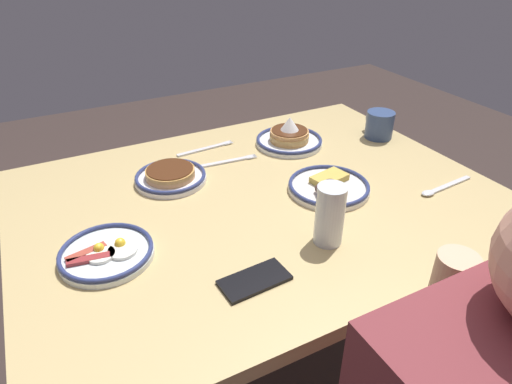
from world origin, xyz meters
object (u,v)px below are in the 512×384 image
Objects in this scene: fork_far at (229,161)px; cell_phone at (255,280)px; plate_far_side at (329,186)px; tea_spoon at (440,189)px; plate_near_main at (289,138)px; drinking_glass at (330,218)px; fork_near at (206,149)px; coffee_mug at (379,124)px; plate_center_pancakes at (171,176)px; plate_far_companion at (106,253)px.

cell_phone is at bearing 71.06° from fork_far.
fork_far is at bearing -59.08° from plate_far_side.
fork_far is at bearing -43.29° from tea_spoon.
plate_near_main reaches higher than plate_far_side.
drinking_glass reaches higher than plate_far_side.
cell_phone is 0.73× the size of fork_near.
plate_far_side is 1.15× the size of tea_spoon.
plate_near_main is 1.10× the size of fork_near.
fork_near is at bearing -63.41° from plate_far_side.
fork_far is (0.53, -0.06, -0.04)m from coffee_mug.
plate_center_pancakes reaches higher than plate_far_companion.
plate_far_companion reaches higher than fork_far.
cell_phone reaches higher than fork_far.
plate_center_pancakes is 0.22m from fork_near.
fork_far is at bearing 5.84° from plate_near_main.
drinking_glass is at bearing 39.19° from coffee_mug.
fork_far is (0.17, -0.28, -0.01)m from plate_far_side.
plate_far_side is 0.42m from coffee_mug.
plate_far_companion reaches higher than cell_phone.
plate_center_pancakes is at bearing -34.50° from plate_far_side.
fork_near is (0.56, -0.18, -0.04)m from coffee_mug.
plate_far_companion is 0.60m from plate_far_side.
plate_near_main is 0.43m from plate_center_pancakes.
cell_phone is at bearing 11.60° from drinking_glass.
plate_center_pancakes is at bearing -131.68° from plate_far_companion.
plate_near_main reaches higher than tea_spoon.
coffee_mug is 0.86× the size of drinking_glass.
plate_near_main reaches higher than fork_near.
coffee_mug reaches higher than plate_far_side.
plate_far_companion is at bearing 34.33° from fork_far.
drinking_glass reaches higher than cell_phone.
tea_spoon reaches higher than cell_phone.
plate_far_companion is at bearing -20.59° from drinking_glass.
drinking_glass is 0.79× the size of fork_far.
coffee_mug is (-0.36, -0.22, 0.03)m from plate_far_side.
plate_far_side is at bearing 31.27° from coffee_mug.
plate_far_side is at bearing 116.59° from fork_near.
plate_far_side reaches higher than cell_phone.
plate_near_main is 1.76× the size of coffee_mug.
coffee_mug reaches higher than plate_center_pancakes.
fork_far is 0.94× the size of tea_spoon.
drinking_glass is at bearing 6.43° from tea_spoon.
plate_center_pancakes is 0.48m from cell_phone.
drinking_glass reaches higher than fork_far.
tea_spoon reaches higher than fork_far.
tea_spoon is at bearing 136.71° from fork_far.
plate_center_pancakes is 0.73m from coffee_mug.
plate_far_side is 0.31m from tea_spoon.
plate_far_companion is 1.43× the size of cell_phone.
tea_spoon is (-0.41, -0.05, -0.06)m from drinking_glass.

